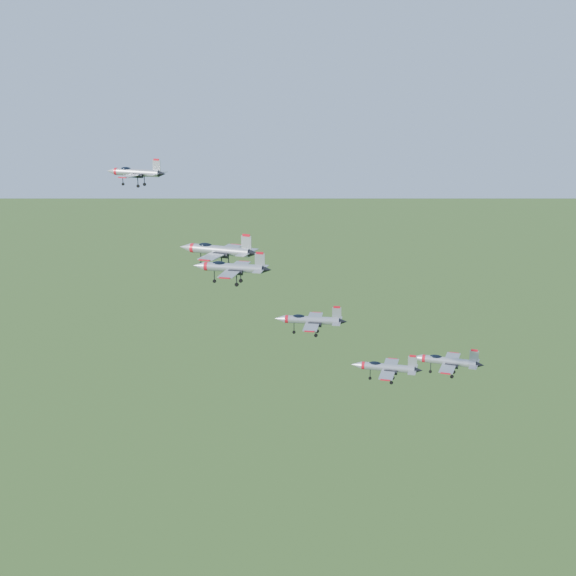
{
  "coord_description": "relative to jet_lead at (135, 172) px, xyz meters",
  "views": [
    {
      "loc": [
        10.03,
        -122.23,
        163.06
      ],
      "look_at": [
        6.13,
        -4.07,
        129.79
      ],
      "focal_mm": 50.0,
      "sensor_mm": 36.0,
      "label": 1
    }
  ],
  "objects": [
    {
      "name": "jet_right_high",
      "position": [
        20.1,
        -36.68,
        -7.37
      ],
      "size": [
        10.58,
        8.89,
        2.84
      ],
      "rotation": [
        0.0,
        0.0,
        -0.19
      ],
      "color": "#94979F"
    },
    {
      "name": "jet_left_low",
      "position": [
        30.2,
        -12.38,
        -22.27
      ],
      "size": [
        12.05,
        10.02,
        3.22
      ],
      "rotation": [
        0.0,
        0.0,
        -0.11
      ],
      "color": "#94979F"
    },
    {
      "name": "jet_trail",
      "position": [
        51.74,
        -18.06,
        -26.95
      ],
      "size": [
        11.15,
        9.5,
        3.04
      ],
      "rotation": [
        0.0,
        0.0,
        -0.3
      ],
      "color": "#94979F"
    },
    {
      "name": "jet_lead",
      "position": [
        0.0,
        0.0,
        0.0
      ],
      "size": [
        11.42,
        9.78,
        3.14
      ],
      "rotation": [
        0.0,
        0.0,
        -0.34
      ],
      "color": "#94979F"
    },
    {
      "name": "jet_right_low",
      "position": [
        41.37,
        -27.2,
        -24.56
      ],
      "size": [
        10.4,
        8.76,
        2.8
      ],
      "rotation": [
        0.0,
        0.0,
        -0.21
      ],
      "color": "#94979F"
    },
    {
      "name": "jet_left_high",
      "position": [
        15.72,
        -15.19,
        -10.03
      ],
      "size": [
        13.26,
        11.35,
        3.65
      ],
      "rotation": [
        0.0,
        0.0,
        -0.34
      ],
      "color": "#94979F"
    }
  ]
}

